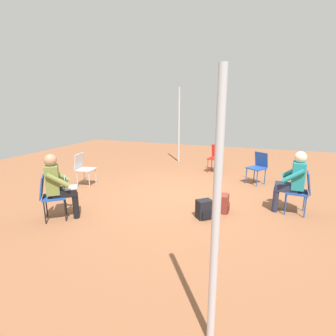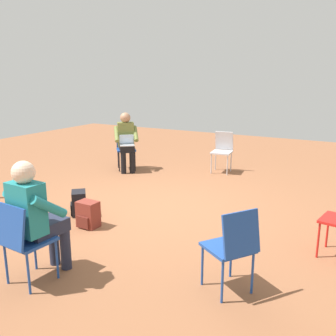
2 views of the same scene
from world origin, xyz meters
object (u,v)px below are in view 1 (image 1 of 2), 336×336
object	(u,v)px
chair_south	(83,167)
person_in_teal	(293,179)
chair_west	(216,156)
backpack_by_empty_chair	(223,204)
chair_northwest	(258,166)
backpack_near_laptop_user	(204,210)
chair_north	(301,190)
person_with_laptop	(59,183)
chair_southeast	(50,194)

from	to	relation	value
chair_south	person_in_teal	bearing A→B (deg)	82.28
chair_west	backpack_by_empty_chair	bearing A→B (deg)	112.46
person_in_teal	chair_south	bearing A→B (deg)	92.99
chair_northwest	backpack_near_laptop_user	world-z (taller)	chair_northwest
chair_south	backpack_near_laptop_user	distance (m)	3.56
chair_north	person_in_teal	distance (m)	0.26
person_with_laptop	person_in_teal	distance (m)	4.43
chair_south	chair_north	size ratio (longest dim) A/B	1.00
chair_northwest	chair_west	distance (m)	1.55
chair_south	person_in_teal	distance (m)	4.96
chair_west	chair_northwest	bearing A→B (deg)	155.28
chair_south	backpack_by_empty_chair	world-z (taller)	chair_south
chair_south	chair_north	bearing A→B (deg)	82.18
chair_west	chair_southeast	distance (m)	5.09
person_in_teal	backpack_by_empty_chair	world-z (taller)	person_in_teal
chair_northwest	backpack_by_empty_chair	distance (m)	2.34
chair_west	person_in_teal	distance (m)	3.32
chair_southeast	person_in_teal	bearing A→B (deg)	74.47
chair_north	person_in_teal	world-z (taller)	person_in_teal
chair_south	chair_southeast	size ratio (longest dim) A/B	1.00
chair_north	person_in_teal	bearing A→B (deg)	90.00
chair_north	person_with_laptop	xyz separation A→B (m)	(1.77, -4.23, 0.20)
chair_north	backpack_near_laptop_user	world-z (taller)	chair_north
chair_south	person_with_laptop	bearing A→B (deg)	18.85
chair_north	backpack_near_laptop_user	size ratio (longest dim) A/B	2.36
chair_north	backpack_by_empty_chair	distance (m)	1.52
person_in_teal	backpack_near_laptop_user	bearing A→B (deg)	122.95
chair_north	chair_west	xyz separation A→B (m)	(-2.70, -2.11, 0.00)
backpack_near_laptop_user	chair_northwest	bearing A→B (deg)	161.97
chair_south	backpack_near_laptop_user	bearing A→B (deg)	67.93
person_in_teal	backpack_by_empty_chair	size ratio (longest dim) A/B	3.44
chair_northwest	person_in_teal	distance (m)	1.93
chair_north	person_with_laptop	size ratio (longest dim) A/B	0.69
chair_west	backpack_by_empty_chair	world-z (taller)	chair_west
chair_south	chair_northwest	distance (m)	4.62
person_with_laptop	chair_south	bearing A→B (deg)	166.04
chair_northwest	backpack_by_empty_chair	size ratio (longest dim) A/B	2.36
backpack_by_empty_chair	chair_northwest	bearing A→B (deg)	165.50
chair_west	backpack_by_empty_chair	size ratio (longest dim) A/B	2.36
chair_north	backpack_by_empty_chair	bearing A→B (deg)	110.60
chair_south	chair_west	bearing A→B (deg)	124.09
backpack_near_laptop_user	person_in_teal	bearing A→B (deg)	119.21
person_in_teal	backpack_near_laptop_user	world-z (taller)	person_in_teal
chair_northwest	person_in_teal	world-z (taller)	person_in_teal
chair_south	chair_northwest	size ratio (longest dim) A/B	1.00
chair_north	chair_west	bearing A→B (deg)	41.82
chair_north	chair_northwest	xyz separation A→B (m)	(-1.81, -0.83, 0.00)
person_in_teal	chair_northwest	bearing A→B (deg)	24.06
backpack_near_laptop_user	person_with_laptop	bearing A→B (deg)	-69.95
chair_southeast	person_with_laptop	xyz separation A→B (m)	(-0.11, 0.13, 0.20)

